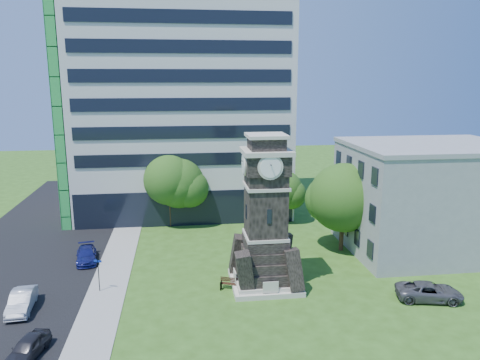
{
  "coord_description": "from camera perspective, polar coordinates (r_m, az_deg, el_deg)",
  "views": [
    {
      "loc": [
        -3.55,
        -32.62,
        16.33
      ],
      "look_at": [
        1.74,
        7.79,
        7.46
      ],
      "focal_mm": 35.0,
      "sensor_mm": 36.0,
      "label": 1
    }
  ],
  "objects": [
    {
      "name": "tree_nc",
      "position": [
        52.73,
        -7.36,
        -0.53
      ],
      "size": [
        6.3,
        5.73,
        7.8
      ],
      "rotation": [
        0.0,
        0.0,
        0.07
      ],
      "color": "#332114",
      "rests_on": "ground"
    },
    {
      "name": "park_bench",
      "position": [
        37.92,
        -1.08,
        -12.45
      ],
      "size": [
        1.74,
        0.46,
        0.9
      ],
      "rotation": [
        0.0,
        0.0,
        -0.37
      ],
      "color": "black",
      "rests_on": "ground"
    },
    {
      "name": "tree_nw",
      "position": [
        52.42,
        -8.55,
        -0.2
      ],
      "size": [
        6.2,
        5.63,
        8.17
      ],
      "rotation": [
        0.0,
        0.0,
        0.32
      ],
      "color": "#332114",
      "rests_on": "ground"
    },
    {
      "name": "street",
      "position": [
        43.48,
        -26.77,
        -11.16
      ],
      "size": [
        14.0,
        80.0,
        0.02
      ],
      "primitive_type": "cube",
      "color": "black",
      "rests_on": "ground"
    },
    {
      "name": "sidewalk",
      "position": [
        41.43,
        -15.4,
        -11.36
      ],
      "size": [
        3.0,
        70.0,
        0.06
      ],
      "primitive_type": "cube",
      "color": "gray",
      "rests_on": "ground"
    },
    {
      "name": "car_east_lot",
      "position": [
        38.78,
        22.07,
        -12.49
      ],
      "size": [
        5.24,
        3.25,
        1.35
      ],
      "primitive_type": "imported",
      "rotation": [
        0.0,
        0.0,
        1.35
      ],
      "color": "#4D4D52",
      "rests_on": "ground"
    },
    {
      "name": "ground",
      "position": [
        36.65,
        -1.15,
        -14.19
      ],
      "size": [
        160.0,
        160.0,
        0.0
      ],
      "primitive_type": "plane",
      "color": "#2F5217",
      "rests_on": "ground"
    },
    {
      "name": "clock_tower",
      "position": [
        36.92,
        3.12,
        -5.16
      ],
      "size": [
        5.4,
        5.4,
        12.22
      ],
      "color": "beige",
      "rests_on": "ground"
    },
    {
      "name": "office_low",
      "position": [
        48.24,
        21.98,
        -1.97
      ],
      "size": [
        15.2,
        12.2,
        10.4
      ],
      "color": "#939698",
      "rests_on": "ground"
    },
    {
      "name": "tree_east",
      "position": [
        45.54,
        12.57,
        -2.36
      ],
      "size": [
        7.22,
        6.57,
        8.55
      ],
      "rotation": [
        0.0,
        0.0,
        -0.38
      ],
      "color": "#332114",
      "rests_on": "ground"
    },
    {
      "name": "car_street_south",
      "position": [
        32.23,
        -24.45,
        -18.1
      ],
      "size": [
        2.24,
        3.87,
        1.24
      ],
      "primitive_type": "imported",
      "rotation": [
        0.0,
        0.0,
        -0.23
      ],
      "color": "black",
      "rests_on": "ground"
    },
    {
      "name": "tree_ne",
      "position": [
        53.99,
        5.27,
        -1.36
      ],
      "size": [
        5.07,
        4.61,
        6.11
      ],
      "rotation": [
        0.0,
        0.0,
        -0.25
      ],
      "color": "#332114",
      "rests_on": "ground"
    },
    {
      "name": "office_tall",
      "position": [
        58.5,
        -7.23,
        10.12
      ],
      "size": [
        26.2,
        15.11,
        28.6
      ],
      "color": "silver",
      "rests_on": "ground"
    },
    {
      "name": "car_street_north",
      "position": [
        45.3,
        -18.21,
        -8.66
      ],
      "size": [
        2.42,
        4.5,
        1.24
      ],
      "primitive_type": "imported",
      "rotation": [
        0.0,
        0.0,
        0.17
      ],
      "color": "navy",
      "rests_on": "ground"
    },
    {
      "name": "car_street_mid",
      "position": [
        38.01,
        -25.07,
        -13.25
      ],
      "size": [
        1.83,
        4.33,
        1.39
      ],
      "primitive_type": "imported",
      "rotation": [
        0.0,
        0.0,
        0.09
      ],
      "color": "#AEB0B6",
      "rests_on": "ground"
    },
    {
      "name": "street_sign",
      "position": [
        38.57,
        -16.87,
        -10.61
      ],
      "size": [
        0.64,
        0.06,
        2.68
      ],
      "rotation": [
        0.0,
        0.0,
        -0.38
      ],
      "color": "black",
      "rests_on": "ground"
    }
  ]
}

